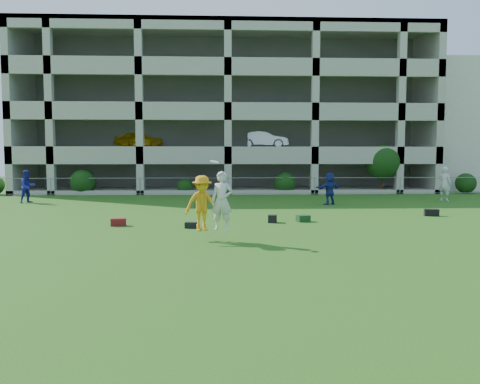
{
  "coord_description": "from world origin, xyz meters",
  "views": [
    {
      "loc": [
        -0.53,
        -13.01,
        2.62
      ],
      "look_at": [
        0.14,
        3.0,
        1.4
      ],
      "focal_mm": 35.0,
      "sensor_mm": 36.0,
      "label": 1
    }
  ],
  "objects_px": {
    "frisbee_contest": "(208,202)",
    "bystander_a": "(28,187)",
    "parking_garage": "(226,117)",
    "bystander_e": "(445,184)",
    "crate_d": "(272,219)",
    "bystander_d": "(330,189)"
  },
  "relations": [
    {
      "from": "bystander_d",
      "to": "crate_d",
      "type": "relative_size",
      "value": 4.99
    },
    {
      "from": "bystander_e",
      "to": "crate_d",
      "type": "relative_size",
      "value": 5.8
    },
    {
      "from": "bystander_a",
      "to": "bystander_d",
      "type": "height_order",
      "value": "bystander_a"
    },
    {
      "from": "bystander_d",
      "to": "crate_d",
      "type": "height_order",
      "value": "bystander_d"
    },
    {
      "from": "parking_garage",
      "to": "crate_d",
      "type": "bearing_deg",
      "value": -86.06
    },
    {
      "from": "crate_d",
      "to": "bystander_d",
      "type": "bearing_deg",
      "value": 60.26
    },
    {
      "from": "bystander_a",
      "to": "bystander_e",
      "type": "bearing_deg",
      "value": -49.0
    },
    {
      "from": "frisbee_contest",
      "to": "bystander_a",
      "type": "bearing_deg",
      "value": 130.22
    },
    {
      "from": "bystander_d",
      "to": "bystander_e",
      "type": "distance_m",
      "value": 7.46
    },
    {
      "from": "bystander_e",
      "to": "frisbee_contest",
      "type": "height_order",
      "value": "frisbee_contest"
    },
    {
      "from": "bystander_e",
      "to": "frisbee_contest",
      "type": "bearing_deg",
      "value": 95.18
    },
    {
      "from": "bystander_e",
      "to": "parking_garage",
      "type": "height_order",
      "value": "parking_garage"
    },
    {
      "from": "crate_d",
      "to": "parking_garage",
      "type": "distance_m",
      "value": 23.16
    },
    {
      "from": "bystander_a",
      "to": "crate_d",
      "type": "relative_size",
      "value": 5.29
    },
    {
      "from": "frisbee_contest",
      "to": "parking_garage",
      "type": "relative_size",
      "value": 0.07
    },
    {
      "from": "bystander_d",
      "to": "frisbee_contest",
      "type": "bearing_deg",
      "value": 30.77
    },
    {
      "from": "bystander_e",
      "to": "crate_d",
      "type": "xyz_separation_m",
      "value": [
        -11.13,
        -8.55,
        -0.87
      ]
    },
    {
      "from": "crate_d",
      "to": "frisbee_contest",
      "type": "relative_size",
      "value": 0.16
    },
    {
      "from": "bystander_d",
      "to": "bystander_e",
      "type": "bearing_deg",
      "value": 164.86
    },
    {
      "from": "parking_garage",
      "to": "bystander_e",
      "type": "bearing_deg",
      "value": -47.45
    },
    {
      "from": "parking_garage",
      "to": "bystander_a",
      "type": "bearing_deg",
      "value": -129.5
    },
    {
      "from": "bystander_e",
      "to": "crate_d",
      "type": "bearing_deg",
      "value": 90.1
    }
  ]
}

